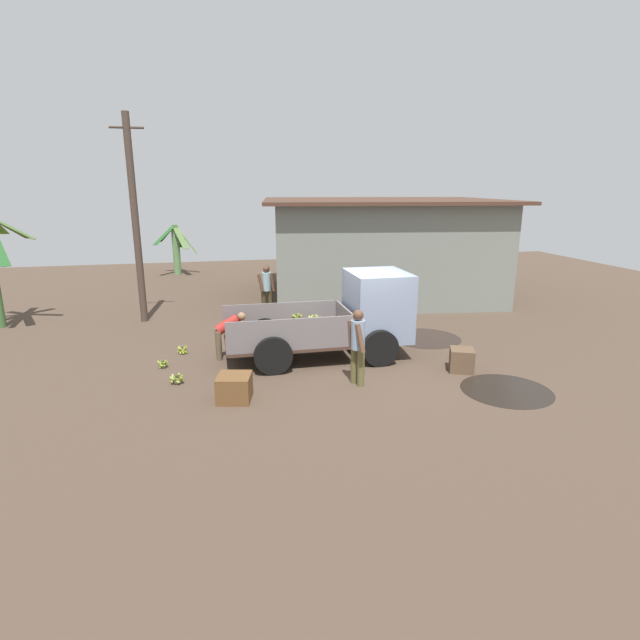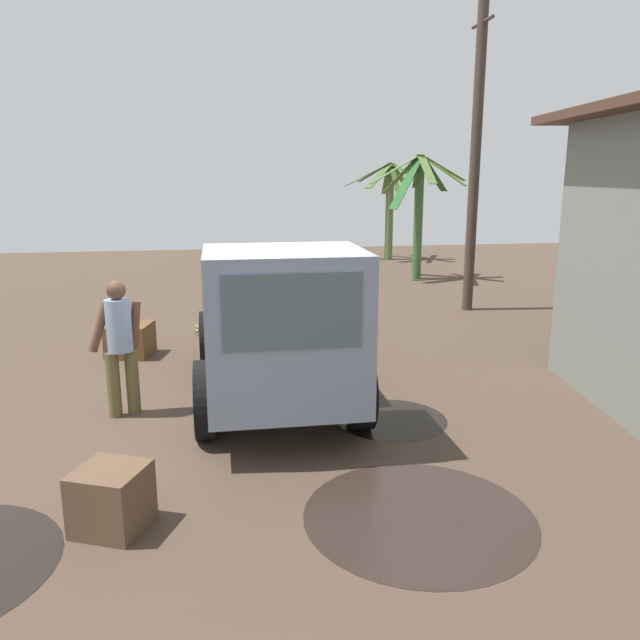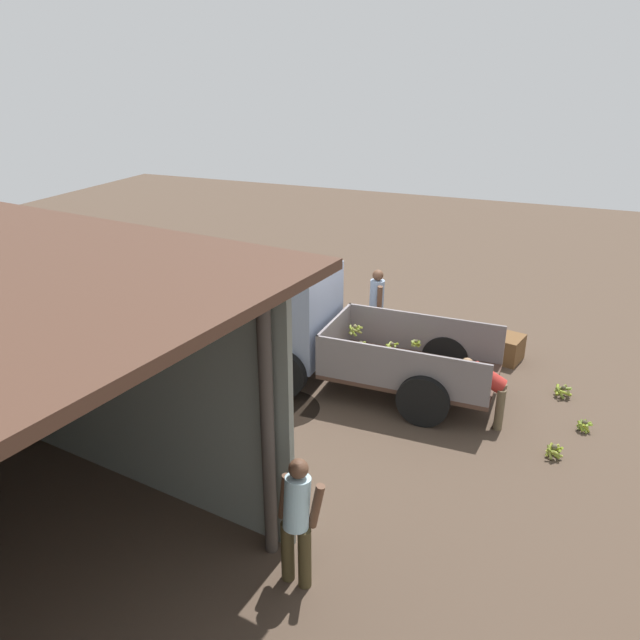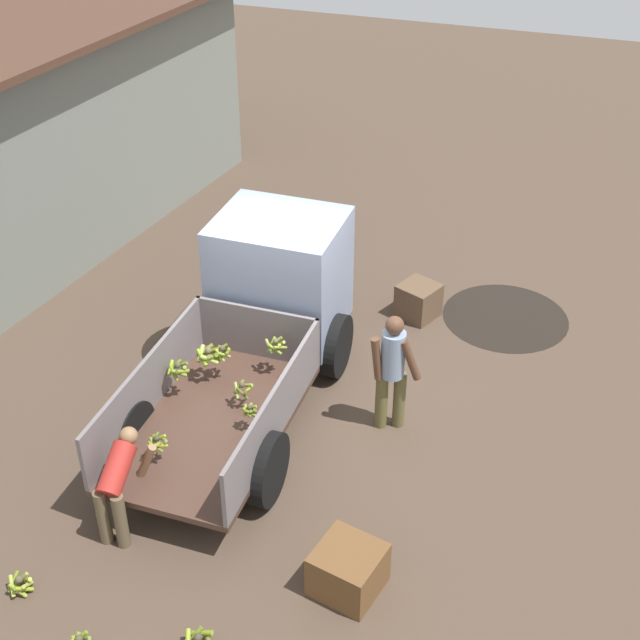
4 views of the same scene
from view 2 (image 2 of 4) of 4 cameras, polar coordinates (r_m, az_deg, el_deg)
name	(u,v)px [view 2 (image 2 of 4)]	position (r m, az deg, el deg)	size (l,w,h in m)	color
ground	(256,420)	(7.70, -5.85, -9.06)	(36.00, 36.00, 0.00)	#4A3A2D
mud_patch_1	(391,419)	(7.72, 6.54, -8.99)	(1.35, 1.35, 0.01)	black
mud_patch_2	(419,516)	(5.75, 9.04, -17.30)	(2.03, 2.03, 0.01)	#2D211C
cargo_truck	(281,334)	(7.22, -3.59, -1.28)	(4.58, 2.00, 2.14)	#452F25
utility_pole	(475,160)	(13.82, 13.99, 14.01)	(0.97, 0.22, 6.31)	#44352C
banana_palm_0	(389,205)	(21.86, 6.33, 10.37)	(2.20, 2.64, 3.30)	#566B3C
banana_palm_3	(419,209)	(17.85, 9.01, 9.99)	(2.18, 2.73, 3.44)	#3D6431
person_foreground_visitor	(120,342)	(7.92, -17.83, -1.89)	(0.40, 0.66, 1.68)	brown
person_worker_loading	(290,308)	(10.54, -2.78, 1.13)	(0.78, 0.66, 1.16)	brown
person_bystander_near_shed	(576,305)	(10.52, 22.35, 1.28)	(0.60, 0.40, 1.65)	#3F351D
banana_bunch_on_ground_0	(204,328)	(11.77, -10.58, -0.72)	(0.32, 0.33, 0.22)	#403A29
banana_bunch_on_ground_1	(314,324)	(11.86, -0.57, -0.39)	(0.27, 0.28, 0.23)	brown
banana_bunch_on_ground_2	(261,322)	(12.16, -5.40, -0.15)	(0.26, 0.26, 0.21)	#48412F
wooden_crate_0	(130,340)	(10.67, -16.97, -1.74)	(0.66, 0.66, 0.53)	brown
wooden_crate_1	(111,499)	(5.68, -18.53, -15.23)	(0.54, 0.54, 0.54)	brown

